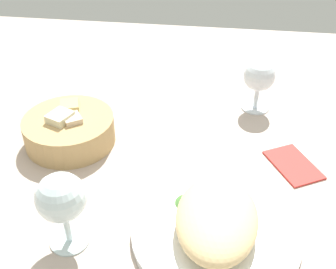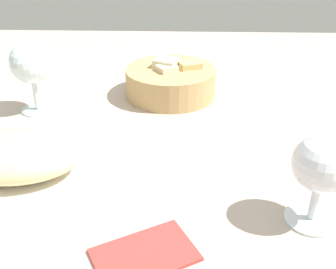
{
  "view_description": "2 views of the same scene",
  "coord_description": "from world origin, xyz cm",
  "px_view_note": "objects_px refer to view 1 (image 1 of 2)",
  "views": [
    {
      "loc": [
        -61.48,
        -9.11,
        51.88
      ],
      "look_at": [
        3.23,
        -0.16,
        4.31
      ],
      "focal_mm": 44.67,
      "sensor_mm": 36.0,
      "label": 1
    },
    {
      "loc": [
        6.02,
        -57.03,
        33.52
      ],
      "look_at": [
        4.25,
        -4.49,
        4.32
      ],
      "focal_mm": 43.39,
      "sensor_mm": 36.0,
      "label": 2
    }
  ],
  "objects_px": {
    "wine_glass_near": "(259,78)",
    "folded_napkin": "(293,164)",
    "bread_basket": "(69,129)",
    "wine_glass_far": "(61,200)",
    "plate": "(215,232)"
  },
  "relations": [
    {
      "from": "wine_glass_near",
      "to": "folded_napkin",
      "type": "relative_size",
      "value": 1.07
    },
    {
      "from": "bread_basket",
      "to": "folded_napkin",
      "type": "relative_size",
      "value": 1.65
    },
    {
      "from": "folded_napkin",
      "to": "wine_glass_far",
      "type": "bearing_deg",
      "value": 94.06
    },
    {
      "from": "plate",
      "to": "bread_basket",
      "type": "distance_m",
      "value": 0.37
    },
    {
      "from": "bread_basket",
      "to": "wine_glass_far",
      "type": "height_order",
      "value": "wine_glass_far"
    },
    {
      "from": "wine_glass_far",
      "to": "folded_napkin",
      "type": "distance_m",
      "value": 0.44
    },
    {
      "from": "plate",
      "to": "folded_napkin",
      "type": "height_order",
      "value": "plate"
    },
    {
      "from": "bread_basket",
      "to": "plate",
      "type": "bearing_deg",
      "value": -124.18
    },
    {
      "from": "plate",
      "to": "wine_glass_near",
      "type": "xyz_separation_m",
      "value": [
        0.39,
        -0.07,
        0.07
      ]
    },
    {
      "from": "plate",
      "to": "bread_basket",
      "type": "xyz_separation_m",
      "value": [
        0.21,
        0.31,
        0.02
      ]
    },
    {
      "from": "wine_glass_near",
      "to": "folded_napkin",
      "type": "height_order",
      "value": "wine_glass_near"
    },
    {
      "from": "plate",
      "to": "wine_glass_far",
      "type": "height_order",
      "value": "wine_glass_far"
    },
    {
      "from": "wine_glass_near",
      "to": "wine_glass_far",
      "type": "bearing_deg",
      "value": 145.48
    },
    {
      "from": "bread_basket",
      "to": "wine_glass_near",
      "type": "bearing_deg",
      "value": -64.31
    },
    {
      "from": "bread_basket",
      "to": "wine_glass_near",
      "type": "relative_size",
      "value": 1.54
    }
  ]
}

